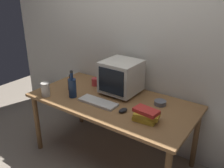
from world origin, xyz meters
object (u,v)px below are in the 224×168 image
at_px(mug, 95,82).
at_px(metal_canister, 45,90).
at_px(keyboard, 98,102).
at_px(cd_spindle, 160,103).
at_px(bottle_tall, 72,87).
at_px(computer_mouse, 123,110).
at_px(book_stack, 146,115).
at_px(bottle_short, 71,84).
at_px(crt_monitor, 121,77).

relative_size(mug, metal_canister, 0.80).
distance_m(keyboard, cd_spindle, 0.63).
bearing_deg(bottle_tall, mug, 90.01).
distance_m(bottle_tall, mug, 0.39).
bearing_deg(computer_mouse, book_stack, 12.28).
xyz_separation_m(bottle_tall, mug, (-0.00, 0.38, -0.07)).
bearing_deg(bottle_tall, cd_spindle, 23.39).
relative_size(bottle_short, mug, 1.56).
bearing_deg(mug, bottle_short, -120.63).
height_order(computer_mouse, bottle_short, bottle_short).
distance_m(book_stack, metal_canister, 1.14).
height_order(mug, cd_spindle, mug).
bearing_deg(cd_spindle, metal_canister, -154.75).
bearing_deg(mug, computer_mouse, -29.62).
relative_size(computer_mouse, cd_spindle, 0.83).
bearing_deg(mug, crt_monitor, -0.82).
bearing_deg(book_stack, crt_monitor, 144.44).
bearing_deg(computer_mouse, mug, 164.69).
height_order(crt_monitor, computer_mouse, crt_monitor).
distance_m(keyboard, metal_canister, 0.60).
xyz_separation_m(crt_monitor, book_stack, (0.50, -0.36, -0.14)).
height_order(keyboard, book_stack, book_stack).
xyz_separation_m(keyboard, mug, (-0.32, 0.35, 0.03)).
bearing_deg(bottle_tall, bottle_short, 140.21).
relative_size(computer_mouse, metal_canister, 0.67).
bearing_deg(bottle_tall, metal_canister, -148.93).
relative_size(bottle_tall, mug, 2.52).
height_order(bottle_short, mug, bottle_short).
distance_m(cd_spindle, metal_canister, 1.22).
relative_size(book_stack, metal_canister, 1.65).
bearing_deg(metal_canister, book_stack, 8.66).
relative_size(computer_mouse, mug, 0.83).
height_order(bottle_short, cd_spindle, bottle_short).
bearing_deg(crt_monitor, book_stack, -35.56).
relative_size(bottle_short, metal_canister, 1.25).
bearing_deg(metal_canister, crt_monitor, 40.31).
relative_size(computer_mouse, bottle_tall, 0.33).
distance_m(crt_monitor, book_stack, 0.63).
xyz_separation_m(computer_mouse, metal_canister, (-0.88, -0.18, 0.06)).
relative_size(computer_mouse, bottle_short, 0.53).
relative_size(keyboard, bottle_tall, 1.39).
distance_m(bottle_tall, cd_spindle, 0.93).
bearing_deg(keyboard, book_stack, -1.83).
relative_size(mug, cd_spindle, 1.00).
distance_m(crt_monitor, bottle_short, 0.59).
bearing_deg(bottle_short, keyboard, -11.07).
bearing_deg(book_stack, computer_mouse, 177.98).
xyz_separation_m(crt_monitor, bottle_tall, (-0.37, -0.38, -0.08)).
bearing_deg(bottle_tall, computer_mouse, 2.55).
bearing_deg(metal_canister, mug, 64.70).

